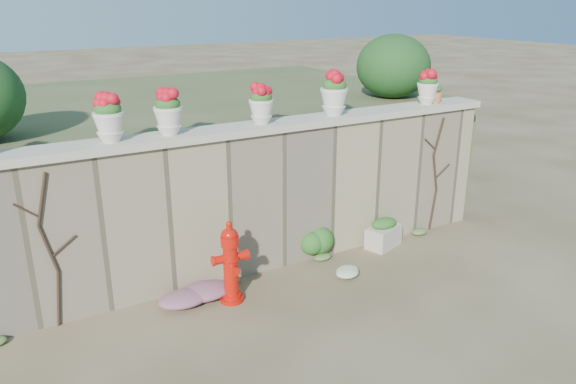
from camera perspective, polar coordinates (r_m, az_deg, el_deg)
ground at (r=6.87m, az=3.34°, el=-13.53°), size 80.00×80.00×0.00m
stone_wall at (r=7.83m, az=-3.69°, el=-1.07°), size 8.00×0.40×2.00m
wall_cap at (r=7.53m, az=-3.86°, el=6.45°), size 8.10×0.52×0.10m
raised_fill at (r=10.67m, az=-11.32°, el=4.15°), size 9.00×6.00×2.00m
back_shrub_right at (r=10.29m, az=10.64°, el=12.45°), size 1.30×1.30×1.10m
vine_left at (r=6.97m, az=-23.05°, el=-5.39°), size 0.60×0.04×1.91m
vine_right at (r=9.46m, az=14.76°, el=1.88°), size 0.60×0.04×1.91m
fire_hydrant at (r=7.16m, az=-5.86°, el=-7.08°), size 0.47×0.33×1.09m
planter_box at (r=8.89m, az=9.68°, el=-4.17°), size 0.65×0.50×0.47m
green_shrub at (r=8.33m, az=3.18°, el=-4.95°), size 0.64×0.57×0.60m
magenta_clump at (r=7.40m, az=-9.70°, el=-10.01°), size 0.98×0.65×0.26m
white_flowers at (r=7.90m, az=5.79°, el=-8.10°), size 0.54×0.43×0.20m
urn_pot_1 at (r=6.88m, az=-17.76°, el=7.16°), size 0.36×0.36×0.56m
urn_pot_2 at (r=7.06m, az=-12.07°, el=7.90°), size 0.35×0.35×0.56m
urn_pot_3 at (r=7.54m, az=-2.74°, el=8.87°), size 0.33×0.33×0.52m
urn_pot_4 at (r=8.12m, az=4.71°, el=9.93°), size 0.40×0.40×0.62m
urn_pot_5 at (r=9.23m, az=14.00°, el=10.28°), size 0.34×0.34×0.53m
terracotta_pot at (r=9.37m, az=14.69°, el=9.56°), size 0.24×0.24×0.29m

